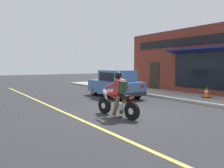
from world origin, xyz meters
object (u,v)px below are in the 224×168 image
object	(u,v)px
traffic_cone	(206,92)
trash_bin	(127,81)
car_hatchback	(115,84)
motorcycle_with_rider	(118,98)

from	to	relation	value
traffic_cone	trash_bin	xyz separation A→B (m)	(-0.21, 6.41, 0.20)
car_hatchback	traffic_cone	bearing A→B (deg)	-48.84
motorcycle_with_rider	car_hatchback	distance (m)	4.95
traffic_cone	trash_bin	bearing A→B (deg)	91.86
trash_bin	car_hatchback	bearing A→B (deg)	-138.52
motorcycle_with_rider	traffic_cone	bearing A→B (deg)	3.27
car_hatchback	traffic_cone	xyz separation A→B (m)	(3.25, -3.72, -0.33)
motorcycle_with_rider	trash_bin	distance (m)	8.95
traffic_cone	car_hatchback	bearing A→B (deg)	131.16
car_hatchback	traffic_cone	size ratio (longest dim) A/B	6.41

